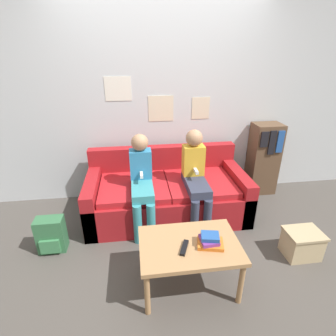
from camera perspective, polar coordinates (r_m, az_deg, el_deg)
name	(u,v)px	position (r m, az deg, el deg)	size (l,w,h in m)	color
ground_plane	(174,241)	(2.90, 1.22, -15.69)	(10.00, 10.00, 0.00)	#4C4742
wall_back	(161,99)	(3.39, -1.64, 14.73)	(8.00, 0.06, 2.60)	silver
couch	(166,194)	(3.22, -0.33, -5.61)	(1.86, 0.92, 0.75)	maroon
coffee_table	(189,248)	(2.25, 4.68, -17.04)	(0.81, 0.56, 0.44)	#AD7F51
person_left	(142,178)	(2.86, -5.76, -2.25)	(0.24, 0.61, 1.05)	teal
person_right	(196,174)	(2.94, 6.02, -1.29)	(0.24, 0.61, 1.07)	#33384C
tv_remote	(184,248)	(2.16, 3.57, -16.92)	(0.10, 0.17, 0.02)	black
book_stack	(210,241)	(2.20, 9.11, -15.35)	(0.23, 0.20, 0.09)	orange
bookshelf	(263,159)	(3.83, 20.02, 1.91)	(0.37, 0.31, 0.99)	brown
storage_box	(302,244)	(2.97, 27.11, -14.42)	(0.34, 0.27, 0.28)	#CCB284
backpack	(51,235)	(2.94, -24.08, -13.19)	(0.27, 0.19, 0.37)	#336B42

